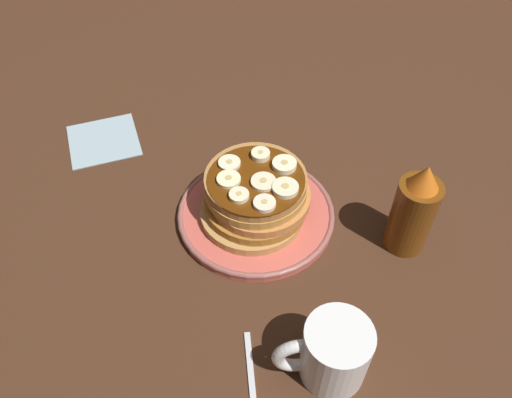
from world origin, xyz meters
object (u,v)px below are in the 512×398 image
plate (256,213)px  coffee_mug (332,352)px  fork (253,394)px  napkin (104,140)px  banana_slice_3 (229,180)px  banana_slice_6 (229,163)px  banana_slice_0 (263,182)px  banana_slice_4 (285,188)px  pancake_stack (255,196)px  banana_slice_5 (239,196)px  banana_slice_7 (264,204)px  banana_slice_2 (284,165)px  banana_slice_1 (261,155)px  syrup_bottle (413,211)px

plate → coffee_mug: 24.23cm
plate → fork: bearing=84.0°
coffee_mug → napkin: (29.69, -41.72, -4.19)cm
banana_slice_3 → banana_slice_6: bearing=-94.8°
banana_slice_0 → banana_slice_3: bearing=-10.6°
banana_slice_4 → banana_slice_6: bearing=-37.7°
napkin → fork: 48.55cm
pancake_stack → fork: bearing=84.5°
banana_slice_3 → banana_slice_5: (-1.16, 2.96, 0.06)cm
banana_slice_3 → banana_slice_7: size_ratio=1.11×
banana_slice_2 → fork: (6.66, 27.21, -7.91)cm
pancake_stack → banana_slice_4: bearing=148.4°
banana_slice_5 → banana_slice_7: same height
banana_slice_1 → banana_slice_5: bearing=64.3°
fork → coffee_mug: bearing=-166.6°
banana_slice_0 → banana_slice_2: 4.21cm
banana_slice_0 → banana_slice_2: banana_slice_2 is taller
banana_slice_3 → coffee_mug: size_ratio=0.30×
banana_slice_1 → banana_slice_4: bearing=111.7°
pancake_stack → fork: pancake_stack is taller
banana_slice_6 → napkin: bearing=-37.4°
banana_slice_2 → banana_slice_6: (7.35, -1.11, -0.15)cm
plate → pancake_stack: bearing=-8.0°
coffee_mug → banana_slice_1: bearing=-79.4°
banana_slice_7 → napkin: (24.23, -23.19, -7.91)cm
banana_slice_5 → napkin: (21.14, -21.55, -7.92)cm
plate → coffee_mug: bearing=104.8°
banana_slice_0 → banana_slice_6: size_ratio=1.10×
banana_slice_3 → syrup_bottle: syrup_bottle is taller
banana_slice_1 → banana_slice_6: size_ratio=0.86×
banana_slice_3 → fork: size_ratio=0.25×
banana_slice_4 → banana_slice_5: (6.03, 0.70, -0.04)cm
plate → napkin: (23.58, -18.54, -0.63)cm
banana_slice_6 → fork: bearing=91.4°
pancake_stack → banana_slice_7: bearing=100.2°
pancake_stack → fork: (2.45, 25.29, -4.20)cm
pancake_stack → napkin: 30.14cm
banana_slice_3 → banana_slice_4: banana_slice_4 is taller
pancake_stack → banana_slice_7: 5.96cm
banana_slice_5 → fork: bearing=89.5°
banana_slice_0 → napkin: 32.22cm
banana_slice_4 → fork: bearing=74.8°
banana_slice_2 → napkin: (27.59, -16.60, -8.01)cm
banana_slice_6 → fork: (-0.69, 28.32, -7.75)cm
banana_slice_3 → coffee_mug: bearing=112.8°
syrup_bottle → pancake_stack: bearing=-17.5°
banana_slice_0 → banana_slice_2: bearing=-137.8°
plate → banana_slice_6: 8.53cm
banana_slice_7 → banana_slice_4: bearing=-141.5°
banana_slice_0 → coffee_mug: bearing=103.2°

